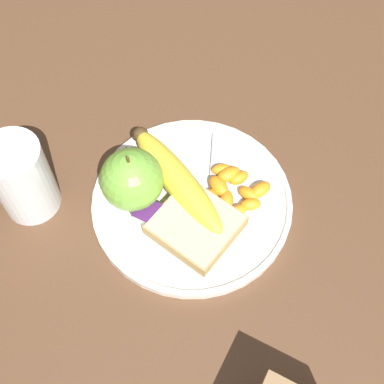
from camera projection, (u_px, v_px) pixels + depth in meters
name	position (u px, v px, depth m)	size (l,w,h in m)	color
ground_plane	(192.00, 204.00, 0.70)	(3.00, 3.00, 0.00)	brown
plate	(192.00, 201.00, 0.70)	(0.26, 0.26, 0.01)	silver
juice_glass	(23.00, 180.00, 0.66)	(0.07, 0.07, 0.11)	silver
apple	(132.00, 180.00, 0.66)	(0.08, 0.08, 0.09)	#72B23D
banana	(176.00, 179.00, 0.69)	(0.19, 0.12, 0.04)	yellow
bread_slice	(196.00, 225.00, 0.66)	(0.11, 0.11, 0.02)	#AB8751
fork	(213.00, 196.00, 0.69)	(0.08, 0.16, 0.00)	#B2B2B7
jam_packet	(151.00, 215.00, 0.67)	(0.04, 0.03, 0.02)	silver
orange_segment_0	(251.00, 204.00, 0.68)	(0.03, 0.03, 0.02)	orange
orange_segment_1	(227.00, 200.00, 0.68)	(0.03, 0.03, 0.02)	orange
orange_segment_2	(219.00, 186.00, 0.69)	(0.04, 0.03, 0.02)	orange
orange_segment_3	(222.00, 169.00, 0.71)	(0.03, 0.03, 0.02)	orange
orange_segment_4	(249.00, 194.00, 0.69)	(0.03, 0.02, 0.02)	orange
orange_segment_5	(260.00, 190.00, 0.69)	(0.03, 0.04, 0.02)	orange
orange_segment_6	(239.00, 178.00, 0.70)	(0.03, 0.03, 0.02)	orange
orange_segment_7	(229.00, 174.00, 0.70)	(0.04, 0.04, 0.02)	orange
orange_segment_8	(212.00, 199.00, 0.68)	(0.03, 0.03, 0.02)	orange
orange_segment_9	(238.00, 211.00, 0.68)	(0.03, 0.03, 0.01)	orange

